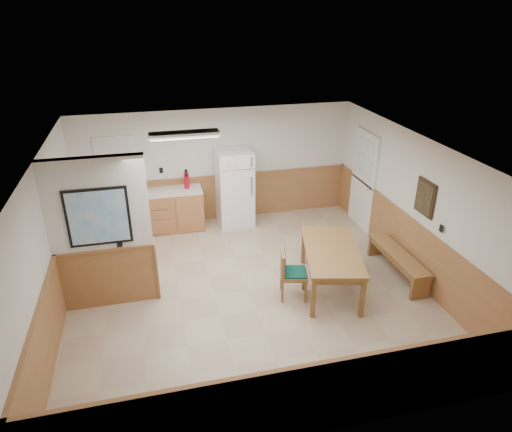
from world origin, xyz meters
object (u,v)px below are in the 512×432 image
object	(u,v)px
refrigerator	(235,188)
dining_table	(331,254)
fire_extinguisher	(187,180)
dining_chair	(289,270)
soap_bottle	(118,190)
dining_bench	(398,258)

from	to	relation	value
refrigerator	dining_table	size ratio (longest dim) A/B	0.87
refrigerator	fire_extinguisher	xyz separation A→B (m)	(-1.01, 0.09, 0.25)
refrigerator	dining_chair	size ratio (longest dim) A/B	1.97
soap_bottle	refrigerator	bearing A→B (deg)	-0.79
dining_table	soap_bottle	world-z (taller)	soap_bottle
fire_extinguisher	dining_bench	bearing A→B (deg)	-36.29
dining_table	dining_bench	bearing A→B (deg)	17.42
refrigerator	soap_bottle	xyz separation A→B (m)	(-2.41, 0.03, 0.18)
refrigerator	fire_extinguisher	bearing A→B (deg)	173.52
dining_bench	soap_bottle	xyz separation A→B (m)	(-4.82, 2.83, 0.67)
refrigerator	dining_chair	distance (m)	2.98
dining_table	soap_bottle	size ratio (longest dim) A/B	8.31
fire_extinguisher	refrigerator	bearing A→B (deg)	-1.10
refrigerator	soap_bottle	size ratio (longest dim) A/B	7.27
refrigerator	dining_chair	xyz separation A→B (m)	(0.31, -2.95, -0.34)
dining_table	dining_chair	size ratio (longest dim) A/B	2.26
dining_chair	soap_bottle	distance (m)	4.07
refrigerator	fire_extinguisher	distance (m)	1.05
dining_table	dining_bench	size ratio (longest dim) A/B	1.18
dining_chair	fire_extinguisher	distance (m)	3.36
dining_table	dining_bench	distance (m)	1.36
soap_bottle	dining_chair	bearing A→B (deg)	-47.61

